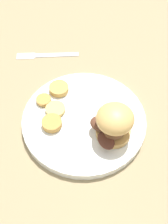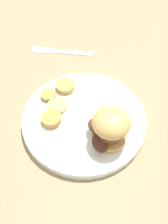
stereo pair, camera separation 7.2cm
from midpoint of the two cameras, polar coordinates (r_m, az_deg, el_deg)
The scene contains 8 objects.
ground_plane at distance 0.76m, azimuth -2.71°, elevation -2.25°, with size 4.00×4.00×0.00m, color #937F5B.
dinner_plate at distance 0.75m, azimuth -2.75°, elevation -1.74°, with size 0.30×0.30×0.02m.
sandwich at distance 0.68m, azimuth 2.33°, elevation -2.33°, with size 0.10×0.09×0.09m.
potato_round_0 at distance 0.76m, azimuth -7.98°, elevation 0.33°, with size 0.05×0.05×0.01m, color #DBB766.
potato_round_1 at distance 0.73m, azimuth -8.71°, elevation -2.24°, with size 0.05×0.05×0.02m, color #BC8942.
potato_round_2 at distance 0.80m, azimuth -7.22°, elevation 4.11°, with size 0.05×0.05×0.01m, color tan.
potato_round_3 at distance 0.78m, azimuth -10.02°, elevation 1.98°, with size 0.04×0.04×0.01m, color #BC8942.
fork at distance 0.92m, azimuth -9.15°, elevation 10.12°, with size 0.09×0.17×0.00m.
Camera 1 is at (-0.38, 0.19, 0.63)m, focal length 50.00 mm.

